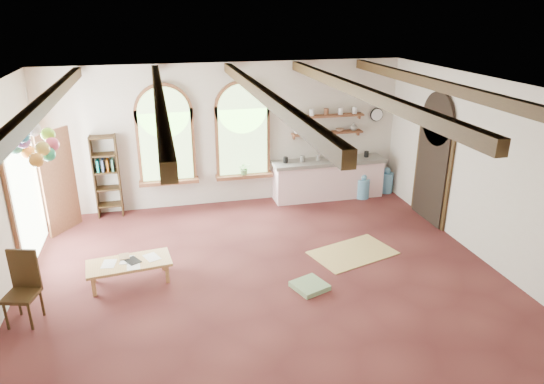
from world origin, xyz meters
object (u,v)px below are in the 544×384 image
object	(u,v)px
kitchen_counter	(328,179)
side_chair	(24,303)
balloon_cluster	(35,145)
coffee_table	(129,264)

from	to	relation	value
kitchen_counter	side_chair	bearing A→B (deg)	-148.59
kitchen_counter	balloon_cluster	distance (m)	6.46
kitchen_counter	balloon_cluster	bearing A→B (deg)	-157.22
coffee_table	kitchen_counter	bearing A→B (deg)	32.59
coffee_table	side_chair	xyz separation A→B (m)	(-1.44, -0.75, -0.03)
balloon_cluster	side_chair	bearing A→B (deg)	-100.83
side_chair	balloon_cluster	bearing A→B (deg)	79.17
side_chair	balloon_cluster	size ratio (longest dim) A/B	0.95
kitchen_counter	balloon_cluster	xyz separation A→B (m)	(-5.71, -2.40, 1.85)
kitchen_counter	coffee_table	distance (m)	5.34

